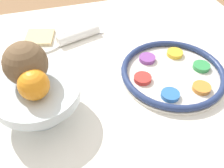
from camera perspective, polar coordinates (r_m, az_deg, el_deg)
dining_table at (r=1.15m, az=-0.89°, el=-10.04°), size 1.25×0.93×0.72m
seder_plate at (r=0.86m, az=13.06°, el=2.41°), size 0.33×0.33×0.03m
fruit_stand at (r=0.71m, az=-15.95°, el=-2.09°), size 0.23×0.23×0.10m
orange_fruit at (r=0.64m, az=-16.69°, el=-0.13°), size 0.08×0.08×0.08m
coconut at (r=0.68m, az=-18.32°, el=4.29°), size 0.11×0.11×0.11m
bread_plate at (r=1.04m, az=-15.42°, el=9.47°), size 0.18×0.18×0.02m
napkin_roll at (r=1.01m, az=-7.32°, el=10.54°), size 0.17×0.09×0.04m
spoon at (r=1.05m, az=-6.69°, el=11.08°), size 0.17×0.06×0.01m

